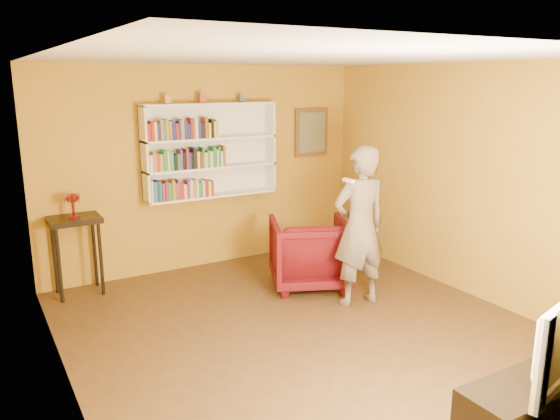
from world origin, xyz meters
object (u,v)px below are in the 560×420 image
object	(u,v)px
bookshelf	(209,150)
armchair	(309,253)
person	(360,227)
television	(553,333)
console_table	(75,231)
tv_cabinet	(544,407)
ruby_lustre	(72,200)

from	to	relation	value
bookshelf	armchair	world-z (taller)	bookshelf
person	television	bearing A→B (deg)	86.47
armchair	person	bearing A→B (deg)	126.71
bookshelf	television	distance (m)	4.75
bookshelf	person	bearing A→B (deg)	-66.15
console_table	person	world-z (taller)	person
person	tv_cabinet	bearing A→B (deg)	86.47
person	bookshelf	bearing A→B (deg)	-61.34
ruby_lustre	person	size ratio (longest dim) A/B	0.15
bookshelf	person	xyz separation A→B (m)	(0.91, -2.06, -0.68)
bookshelf	ruby_lustre	distance (m)	1.85
ruby_lustre	bookshelf	bearing A→B (deg)	5.11
bookshelf	console_table	bearing A→B (deg)	-174.89
television	armchair	bearing A→B (deg)	72.22
person	console_table	bearing A→B (deg)	-30.42
console_table	armchair	world-z (taller)	console_table
console_table	tv_cabinet	xyz separation A→B (m)	(2.32, -4.50, -0.53)
armchair	television	world-z (taller)	television
console_table	bookshelf	bearing A→B (deg)	5.11
person	ruby_lustre	bearing A→B (deg)	-30.42
bookshelf	armchair	bearing A→B (deg)	-60.66
armchair	bookshelf	bearing A→B (deg)	-37.00
bookshelf	console_table	distance (m)	1.97
armchair	television	size ratio (longest dim) A/B	0.84
bookshelf	ruby_lustre	size ratio (longest dim) A/B	6.41
television	bookshelf	bearing A→B (deg)	82.27
ruby_lustre	television	xyz separation A→B (m)	(2.32, -4.50, -0.33)
console_table	person	size ratio (longest dim) A/B	0.52
armchair	television	xyz separation A→B (m)	(-0.21, -3.35, 0.40)
console_table	ruby_lustre	bearing A→B (deg)	146.31
armchair	console_table	bearing A→B (deg)	-0.93
console_table	television	size ratio (longest dim) A/B	0.85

